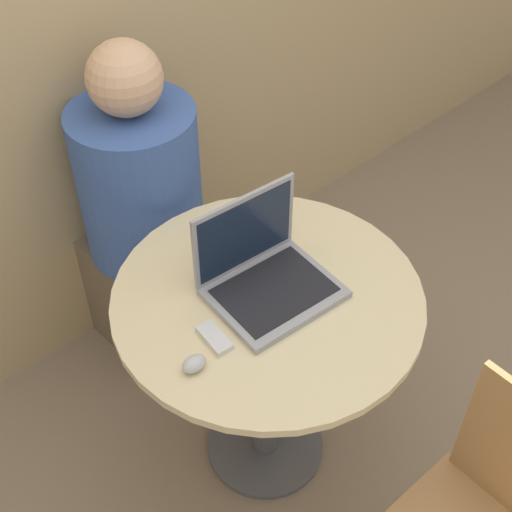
{
  "coord_description": "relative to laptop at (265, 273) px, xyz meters",
  "views": [
    {
      "loc": [
        -0.87,
        -0.9,
        2.08
      ],
      "look_at": [
        0.0,
        0.05,
        0.83
      ],
      "focal_mm": 50.0,
      "sensor_mm": 36.0,
      "label": 1
    }
  ],
  "objects": [
    {
      "name": "laptop",
      "position": [
        0.0,
        0.0,
        0.0
      ],
      "size": [
        0.33,
        0.28,
        0.25
      ],
      "color": "gray",
      "rests_on": "round_table"
    },
    {
      "name": "computer_mouse",
      "position": [
        -0.3,
        -0.08,
        -0.03
      ],
      "size": [
        0.06,
        0.04,
        0.04
      ],
      "color": "#B2B2B7",
      "rests_on": "round_table"
    },
    {
      "name": "ground_plane",
      "position": [
        -0.01,
        -0.03,
        -0.78
      ],
      "size": [
        12.0,
        12.0,
        0.0
      ],
      "primitive_type": "plane",
      "color": "#7F6B56"
    },
    {
      "name": "round_table",
      "position": [
        -0.01,
        -0.03,
        -0.22
      ],
      "size": [
        0.81,
        0.81,
        0.73
      ],
      "color": "#4C4C51",
      "rests_on": "ground_plane"
    },
    {
      "name": "person_seated",
      "position": [
        0.04,
        0.68,
        -0.3
      ],
      "size": [
        0.39,
        0.6,
        1.18
      ],
      "color": "brown",
      "rests_on": "ground_plane"
    },
    {
      "name": "cell_phone",
      "position": [
        -0.21,
        -0.05,
        -0.04
      ],
      "size": [
        0.06,
        0.11,
        0.02
      ],
      "color": "silver",
      "rests_on": "round_table"
    }
  ]
}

